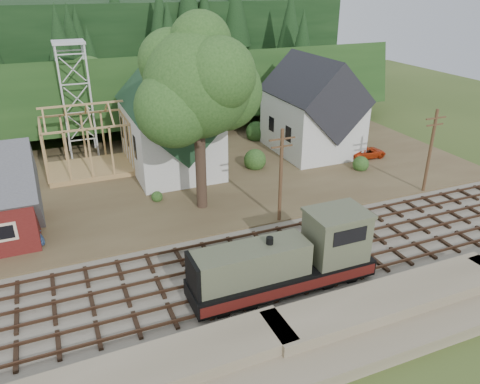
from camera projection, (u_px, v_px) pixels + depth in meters
name	position (u px, v px, depth m)	size (l,w,h in m)	color
ground	(221.00, 276.00, 31.47)	(140.00, 140.00, 0.00)	#384C1E
embankment	(279.00, 363.00, 24.34)	(64.00, 5.00, 1.60)	#7F7259
railroad_bed	(221.00, 275.00, 31.43)	(64.00, 11.00, 0.16)	#726B5B
village_flat	(158.00, 178.00, 46.50)	(64.00, 26.00, 0.30)	brown
hillside	(118.00, 119.00, 66.70)	(70.00, 28.00, 8.00)	#1E3F19
ridge	(102.00, 95.00, 80.12)	(80.00, 20.00, 12.00)	black
church	(170.00, 122.00, 46.52)	(8.40, 15.17, 13.00)	silver
farmhouse	(312.00, 111.00, 51.68)	(8.40, 10.80, 10.60)	silver
timber_frame	(87.00, 144.00, 46.46)	(8.20, 6.20, 6.99)	tan
lattice_tower	(71.00, 65.00, 48.67)	(3.20, 3.20, 12.12)	silver
big_tree	(200.00, 91.00, 36.43)	(10.90, 8.40, 14.70)	#38281E
telegraph_pole_near	(281.00, 175.00, 36.51)	(2.20, 0.28, 8.00)	#4C331E
telegraph_pole_far	(430.00, 150.00, 41.77)	(2.20, 0.28, 8.00)	#4C331E
locomotive	(290.00, 261.00, 29.30)	(11.93, 2.98, 4.78)	black
car_blue	(31.00, 233.00, 35.01)	(1.36, 3.38, 1.15)	#5780BC
car_red	(367.00, 152.00, 51.13)	(1.98, 4.29, 1.19)	red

